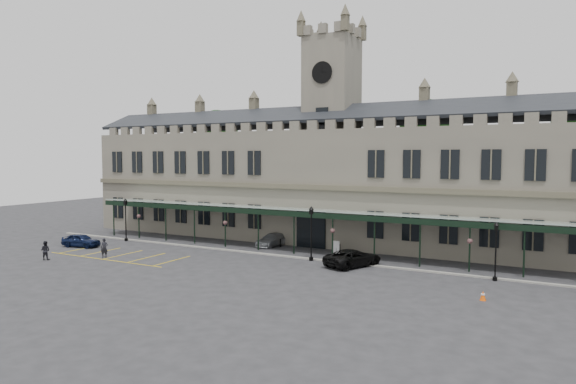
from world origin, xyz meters
The scene contains 20 objects.
ground centered at (0.00, 0.00, 0.00)m, with size 140.00×140.00×0.00m, color #29292C.
station_building centered at (0.00, 15.91, 6.47)m, with size 60.00×10.36×17.30m.
clock_tower centered at (0.00, 16.00, 13.11)m, with size 5.60×5.60×24.80m.
canopy centered at (0.00, 7.46, 2.40)m, with size 50.00×4.10×4.30m.
kerb centered at (0.00, 5.50, 0.06)m, with size 60.00×0.40×0.12m, color gray.
parking_markings centered at (-14.00, -1.50, 0.00)m, with size 16.00×6.00×0.01m, color gold, non-canonical shape.
tree_behind_left centered at (-22.00, 25.00, 12.81)m, with size 6.00×6.00×16.00m.
tree_behind_mid centered at (8.00, 25.00, 12.81)m, with size 6.00×6.00×16.00m.
lamp_post_left centered at (-19.73, 4.97, 2.80)m, with size 0.45×0.45×4.72m.
lamp_post_mid centered at (2.84, 5.10, 2.91)m, with size 0.46×0.46×4.91m.
lamp_post_right centered at (18.21, 4.97, 2.65)m, with size 0.42×0.42×4.46m.
traffic_cone centered at (18.16, -1.01, 0.31)m, with size 0.39×0.39×0.63m.
sign_board centered at (3.48, 9.33, 0.59)m, with size 0.70×0.17×1.20m.
bollard_left centered at (-2.94, 9.81, 0.42)m, with size 0.15×0.15×0.84m, color black.
bollard_right centered at (3.68, 9.66, 0.44)m, with size 0.16×0.16×0.88m, color black.
car_left_a centered at (-21.00, 0.05, 0.69)m, with size 1.63×4.04×1.38m, color black.
car_taxi centered at (-4.03, 10.00, 0.65)m, with size 1.81×4.45×1.29m, color #95989C.
car_van centered at (7.00, 4.64, 0.73)m, with size 2.43×5.27×1.47m, color black.
person_a centered at (-14.48, -2.75, 0.89)m, with size 0.65×0.43×1.78m, color black.
person_b centered at (-18.30, -6.04, 0.86)m, with size 0.84×0.65×1.72m, color black.
Camera 1 is at (22.62, -35.68, 9.32)m, focal length 32.00 mm.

